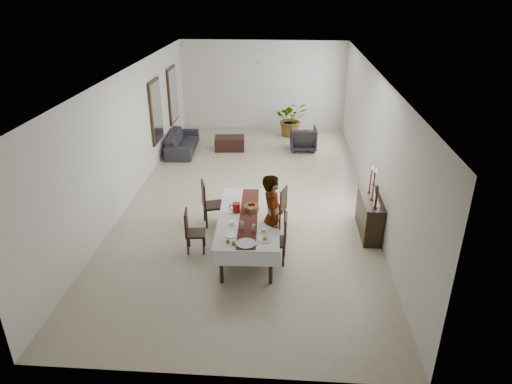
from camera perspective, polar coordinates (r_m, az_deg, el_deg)
The scene contains 86 objects.
floor at distance 11.95m, azimuth -0.76°, elevation -0.44°, with size 6.00×12.00×0.00m, color #B6AE91.
ceiling at distance 10.95m, azimuth -0.86°, elevation 14.84°, with size 6.00×12.00×0.02m, color white.
wall_back at distance 17.14m, azimuth 0.88°, elevation 13.16°, with size 6.00×0.02×3.20m, color silver.
wall_front at distance 6.00m, azimuth -5.60°, elevation -11.41°, with size 6.00×0.02×3.20m, color silver.
wall_left at distance 11.97m, azimuth -15.38°, elevation 6.94°, with size 0.02×12.00×3.20m, color silver.
wall_right at distance 11.51m, azimuth 14.35°, elevation 6.33°, with size 0.02×12.00×3.20m, color silver.
dining_table_top at distance 9.29m, azimuth -0.92°, elevation -3.20°, with size 1.03×2.48×0.05m, color black.
table_leg_fl at distance 8.51m, azimuth -4.36°, elevation -9.23°, with size 0.07×0.07×0.72m, color black.
table_leg_fr at distance 8.47m, azimuth 1.86°, elevation -9.35°, with size 0.07×0.07×0.72m, color black.
table_leg_bl at distance 10.54m, azimuth -3.11°, elevation -1.98°, with size 0.07×0.07×0.72m, color black.
table_leg_br at distance 10.50m, azimuth 1.85°, elevation -2.04°, with size 0.07×0.07×0.72m, color black.
tablecloth_top at distance 9.27m, azimuth -0.93°, elevation -3.03°, with size 1.22×2.67×0.01m, color silver.
tablecloth_drape_left at distance 9.39m, azimuth -4.62°, elevation -3.78°, with size 0.01×2.67×0.31m, color white.
tablecloth_drape_right at distance 9.34m, azimuth 2.80°, elevation -3.89°, with size 0.01×2.67×0.31m, color white.
tablecloth_drape_near at distance 8.21m, azimuth -1.32°, elevation -8.35°, with size 1.22×0.01×0.31m, color white.
tablecloth_drape_far at distance 10.52m, azimuth -0.61°, elevation -0.33°, with size 1.22×0.01×0.31m, color white.
table_runner at distance 9.27m, azimuth -0.93°, elevation -2.99°, with size 0.36×2.59×0.00m, color #5D261A.
red_pitcher at distance 9.37m, azimuth -2.47°, elevation -1.97°, with size 0.16×0.16×0.21m, color maroon.
pitcher_handle at distance 9.38m, azimuth -3.01°, elevation -1.96°, with size 0.12×0.12×0.02m, color maroon.
wine_glass_near at distance 8.63m, azimuth -0.30°, elevation -4.60°, with size 0.07×0.07×0.18m, color white.
wine_glass_mid at distance 8.73m, azimuth -1.77°, elevation -4.24°, with size 0.07×0.07×0.18m, color white.
wine_glass_far at distance 9.27m, azimuth -0.60°, elevation -2.37°, with size 0.07×0.07×0.18m, color white.
teacup_right at distance 8.70m, azimuth 0.94°, elevation -4.77°, with size 0.09×0.09×0.06m, color silver.
saucer_right at distance 8.72m, azimuth 0.94°, elevation -4.92°, with size 0.16×0.16×0.01m, color white.
teacup_left at distance 8.95m, azimuth -3.02°, elevation -3.89°, with size 0.09×0.09×0.06m, color white.
saucer_left at distance 8.97m, azimuth -3.01°, elevation -4.02°, with size 0.16×0.16×0.01m, color white.
plate_near_right at distance 8.45m, azimuth 1.13°, elevation -5.96°, with size 0.25×0.25×0.02m, color silver.
bread_near_right at distance 8.43m, azimuth 1.13°, elevation -5.80°, with size 0.09×0.09×0.09m, color tan.
plate_near_left at distance 8.61m, azimuth -3.22°, elevation -5.36°, with size 0.25×0.25×0.02m, color white.
plate_far_left at distance 9.79m, azimuth -2.72°, elevation -1.36°, with size 0.25×0.25×0.02m, color silver.
serving_tray at distance 8.32m, azimuth -1.25°, elevation -6.47°, with size 0.37×0.37×0.02m, color #45454A.
jam_jar_a at distance 8.29m, azimuth -2.85°, elevation -6.38°, with size 0.07×0.07×0.08m, color #8C5814.
jam_jar_b at distance 8.36m, azimuth -3.53°, elevation -6.14°, with size 0.07×0.07×0.08m, color brown.
fruit_basket at distance 9.47m, azimuth -0.55°, elevation -1.99°, with size 0.31×0.31×0.10m, color brown.
fruit_red at distance 9.45m, azimuth -0.36°, elevation -1.52°, with size 0.09×0.09×0.09m, color maroon.
fruit_green at distance 9.47m, azimuth -0.79°, elevation -1.48°, with size 0.08×0.08×0.08m, color #5A7222.
chair_right_near_seat at distance 9.06m, azimuth 2.42°, elevation -6.17°, with size 0.43×0.43×0.05m, color black.
chair_right_near_leg_fl at distance 9.03m, azimuth 3.43°, elevation -8.11°, with size 0.04×0.04×0.43m, color black.
chair_right_near_leg_fr at distance 9.33m, azimuth 3.57°, elevation -6.92°, with size 0.04×0.04×0.43m, color black.
chair_right_near_leg_bl at distance 9.05m, azimuth 1.17°, elevation -7.97°, with size 0.04×0.04×0.43m, color black.
chair_right_near_leg_br at distance 9.35m, azimuth 1.39°, elevation -6.79°, with size 0.04×0.04×0.43m, color black.
chair_right_near_back at distance 8.90m, azimuth 3.72°, elevation -4.62°, with size 0.43×0.04×0.55m, color black.
chair_right_far_seat at distance 10.36m, azimuth 2.48°, elevation -2.09°, with size 0.40×0.40×0.05m, color black.
chair_right_far_leg_fl at distance 10.28m, azimuth 3.00°, elevation -3.75°, with size 0.04×0.04×0.40m, color black.
chair_right_far_leg_fr at distance 10.55m, azimuth 3.62°, elevation -2.95°, with size 0.04×0.04×0.40m, color black.
chair_right_far_leg_bl at distance 10.38m, azimuth 1.29°, elevation -3.41°, with size 0.04×0.04×0.40m, color black.
chair_right_far_leg_br at distance 10.65m, azimuth 1.94°, elevation -2.63°, with size 0.04×0.04×0.40m, color black.
chair_right_far_back at distance 10.18m, azimuth 3.48°, elevation -0.90°, with size 0.40×0.04×0.51m, color black.
chair_left_near_seat at distance 9.49m, azimuth -7.55°, elevation -5.14°, with size 0.39×0.39×0.04m, color black.
chair_left_near_leg_fl at distance 9.75m, azimuth -8.36°, elevation -5.78°, with size 0.04×0.04×0.39m, color black.
chair_left_near_leg_fr at distance 9.48m, azimuth -8.52°, elevation -6.77°, with size 0.04×0.04×0.39m, color black.
chair_left_near_leg_bl at distance 9.72m, azimuth -6.47°, elevation -5.75°, with size 0.04×0.04×0.39m, color black.
chair_left_near_leg_br at distance 9.45m, azimuth -6.57°, elevation -6.75°, with size 0.04×0.04×0.39m, color black.
chair_left_near_back at distance 9.37m, azimuth -8.73°, elevation -3.74°, with size 0.39×0.04×0.50m, color black.
chair_left_far_seat at distance 10.44m, azimuth -5.40°, elevation -1.67°, with size 0.45×0.45×0.05m, color black.
chair_left_far_leg_fl at distance 10.69m, azimuth -6.47°, elevation -2.53°, with size 0.05×0.05×0.45m, color black.
chair_left_far_leg_fr at distance 10.37m, azimuth -6.19°, elevation -3.45°, with size 0.05×0.05×0.45m, color black.
chair_left_far_leg_bl at distance 10.74m, azimuth -4.52°, elevation -2.32°, with size 0.05×0.05×0.45m, color black.
chair_left_far_leg_br at distance 10.41m, azimuth -4.18°, elevation -3.23°, with size 0.05×0.05×0.45m, color black.
chair_left_far_back at distance 10.28m, azimuth -6.59°, elevation -0.26°, with size 0.45×0.04×0.57m, color black.
woman at distance 9.01m, azimuth 2.06°, elevation -3.12°, with size 0.65×0.43×1.79m, color gray.
sideboard_body at distance 10.38m, azimuth 13.94°, elevation -2.83°, with size 0.37×1.40×0.84m, color black.
sideboard_top at distance 10.19m, azimuth 14.19°, elevation -0.68°, with size 0.41×1.46×0.03m, color black.
candlestick_near_base at distance 9.72m, azimuth 14.68°, elevation -1.84°, with size 0.09×0.09×0.03m, color black.
candlestick_near_shaft at distance 9.62m, azimuth 14.84°, elevation -0.53°, with size 0.05×0.05×0.47m, color black.
candlestick_near_candle at distance 9.51m, azimuth 15.01°, elevation 0.94°, with size 0.03×0.03×0.07m, color beige.
candlestick_mid_base at distance 10.05m, azimuth 14.33°, elevation -0.88°, with size 0.09×0.09×0.03m, color black.
candlestick_mid_shaft at distance 9.92m, azimuth 14.53°, elevation 0.77°, with size 0.05×0.05×0.61m, color black.
candlestick_mid_candle at distance 9.79m, azimuth 14.74°, elevation 2.58°, with size 0.03×0.03×0.07m, color beige.
candlestick_far_base at distance 10.38m, azimuth 14.01°, elevation 0.02°, with size 0.09×0.09×0.03m, color black.
candlestick_far_shaft at distance 10.27m, azimuth 14.17°, elevation 1.39°, with size 0.05×0.05×0.51m, color black.
candlestick_far_candle at distance 10.16m, azimuth 14.34°, elevation 2.91°, with size 0.03×0.03×0.07m, color white.
sofa at distance 15.19m, azimuth -9.19°, elevation 6.20°, with size 2.13×0.83×0.62m, color #2B282E.
armchair at distance 15.15m, azimuth 5.93°, elevation 6.66°, with size 0.83×0.85×0.78m, color #252327.
coffee_table at distance 15.18m, azimuth -3.31°, elevation 6.10°, with size 0.96×0.64×0.43m, color black.
potted_plant at distance 16.51m, azimuth 4.43°, elevation 9.13°, with size 1.12×0.97×1.24m, color #2B5A24.
mirror_frame_near at distance 13.96m, azimuth -12.42°, elevation 9.80°, with size 0.06×1.05×1.85m, color black.
mirror_glass_near at distance 13.96m, azimuth -12.28°, elevation 9.80°, with size 0.01×0.90×1.70m, color white.
mirror_frame_far at distance 15.93m, azimuth -10.40°, elevation 11.84°, with size 0.06×1.05×1.85m, color black.
mirror_glass_far at distance 15.92m, azimuth -10.27°, elevation 11.84°, with size 0.01×0.90×1.70m, color white.
fan_rod at distance 13.92m, azimuth 0.21°, elevation 16.64°, with size 0.04×0.04×0.20m, color white.
fan_hub at distance 13.95m, azimuth 0.21°, elevation 15.83°, with size 0.16×0.16×0.08m, color silver.
fan_blade_n at distance 14.30m, azimuth 0.31°, elevation 16.06°, with size 0.10×0.55×0.01m, color white.
fan_blade_s at distance 13.61m, azimuth 0.11°, elevation 15.59°, with size 0.10×0.55×0.01m, color white.
fan_blade_e at distance 13.93m, azimuth 1.70°, elevation 15.81°, with size 0.55×0.10×0.01m, color white.
fan_blade_w at distance 13.98m, azimuth -1.28°, elevation 15.84°, with size 0.55×0.10×0.01m, color silver.
Camera 1 is at (0.90, -10.74, 5.16)m, focal length 32.00 mm.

